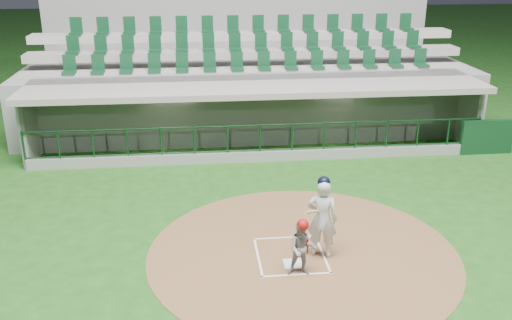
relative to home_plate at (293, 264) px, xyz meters
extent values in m
plane|color=#184614|center=(0.00, 0.70, -0.02)|extent=(120.00, 120.00, 0.00)
cylinder|color=brown|center=(0.30, 0.50, -0.02)|extent=(7.20, 7.20, 0.01)
cube|color=silver|center=(0.00, 0.00, 0.00)|extent=(0.43, 0.43, 0.02)
cube|color=white|center=(-0.75, 0.40, 0.00)|extent=(0.05, 1.80, 0.01)
cube|color=white|center=(0.75, 0.40, 0.00)|extent=(0.05, 1.80, 0.01)
cube|color=white|center=(0.00, 1.25, 0.00)|extent=(1.55, 0.05, 0.01)
cube|color=white|center=(0.00, -0.45, 0.00)|extent=(1.55, 0.05, 0.01)
cube|color=slate|center=(0.00, 8.20, -0.57)|extent=(15.00, 3.00, 0.10)
cube|color=slate|center=(0.00, 9.80, 0.83)|extent=(15.00, 0.20, 2.70)
cube|color=beige|center=(0.00, 9.68, 1.08)|extent=(13.50, 0.04, 0.90)
cube|color=slate|center=(-7.50, 8.20, 0.83)|extent=(0.20, 3.00, 2.70)
cube|color=gray|center=(7.50, 8.20, 0.83)|extent=(0.20, 3.00, 2.70)
cube|color=gray|center=(0.00, 7.95, 2.28)|extent=(15.40, 3.50, 0.20)
cube|color=gray|center=(0.00, 6.65, 0.13)|extent=(15.00, 0.15, 0.40)
cube|color=black|center=(0.00, 6.65, 1.70)|extent=(15.00, 0.01, 0.95)
cube|color=brown|center=(0.00, 9.25, -0.30)|extent=(12.75, 0.40, 0.45)
cube|color=white|center=(-3.00, 8.20, 2.15)|extent=(1.30, 0.35, 0.04)
cube|color=white|center=(3.00, 8.20, 2.15)|extent=(1.30, 0.35, 0.04)
cube|color=black|center=(7.80, 6.60, 0.58)|extent=(1.80, 0.18, 1.20)
imported|color=maroon|center=(-5.85, 8.88, 0.33)|extent=(1.19, 0.81, 1.70)
imported|color=#A41711|center=(-1.32, 8.82, 0.39)|extent=(1.13, 0.63, 1.82)
imported|color=maroon|center=(2.69, 8.78, 0.35)|extent=(1.00, 0.83, 1.74)
imported|color=#A51117|center=(5.71, 8.92, 0.41)|extent=(1.81, 1.06, 1.85)
cube|color=gray|center=(0.00, 11.45, 1.13)|extent=(17.00, 6.50, 2.50)
cube|color=gray|center=(0.00, 9.95, 2.28)|extent=(16.60, 0.95, 0.30)
cube|color=gray|center=(0.00, 10.90, 2.83)|extent=(16.60, 0.95, 0.30)
cube|color=#A59F95|center=(0.00, 11.85, 3.38)|extent=(16.60, 0.95, 0.30)
cube|color=slate|center=(0.00, 14.80, 2.50)|extent=(17.00, 0.25, 5.05)
imported|color=silver|center=(0.69, 0.33, 0.93)|extent=(0.80, 0.67, 1.87)
sphere|color=black|center=(0.69, 0.33, 1.80)|extent=(0.28, 0.28, 0.28)
cylinder|color=tan|center=(0.44, 0.08, 1.23)|extent=(0.58, 0.79, 0.39)
imported|color=gray|center=(0.10, -0.42, 0.61)|extent=(0.65, 0.53, 1.23)
sphere|color=maroon|center=(0.10, -0.42, 1.17)|extent=(0.26, 0.26, 0.26)
cube|color=maroon|center=(0.10, -0.27, 0.60)|extent=(0.32, 0.10, 0.35)
camera|label=1|loc=(-2.01, -10.98, 6.61)|focal=40.00mm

